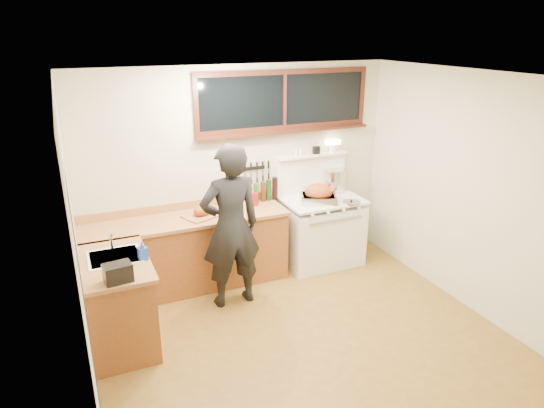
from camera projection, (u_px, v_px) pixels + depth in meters
name	position (u px, v px, depth m)	size (l,w,h in m)	color
ground_plane	(300.00, 335.00, 5.03)	(4.00, 3.50, 0.02)	brown
room_shell	(304.00, 183.00, 4.46)	(4.10, 3.60, 2.65)	beige
counter_back	(187.00, 252.00, 5.82)	(2.44, 0.64, 1.00)	brown
counter_left	(118.00, 302.00, 4.77)	(0.64, 1.09, 0.90)	brown
sink_unit	(115.00, 262.00, 4.71)	(0.50, 0.45, 0.37)	white
vintage_stove	(321.00, 229.00, 6.45)	(1.02, 0.74, 1.60)	white
back_window	(285.00, 107.00, 6.03)	(2.32, 0.13, 0.77)	black
left_doorway	(87.00, 313.00, 3.43)	(0.02, 1.04, 2.17)	black
knife_strip	(249.00, 170.00, 6.11)	(0.52, 0.03, 0.28)	black
man	(231.00, 227.00, 5.31)	(0.70, 0.47, 1.88)	black
soap_bottle	(143.00, 251.00, 4.62)	(0.10, 0.10, 0.19)	#223FAB
toaster	(118.00, 273.00, 4.22)	(0.26, 0.19, 0.16)	black
cutting_board	(203.00, 212.00, 5.70)	(0.50, 0.45, 0.14)	#A56E41
roast_turkey	(319.00, 195.00, 6.14)	(0.54, 0.49, 0.25)	silver
stockpot	(335.00, 180.00, 6.58)	(0.39, 0.39, 0.30)	silver
saucepan	(308.00, 189.00, 6.52)	(0.18, 0.27, 0.11)	silver
pot_lid	(351.00, 202.00, 6.15)	(0.28, 0.28, 0.04)	silver
coffee_tin	(254.00, 199.00, 6.05)	(0.13, 0.12, 0.16)	maroon
pitcher	(244.00, 196.00, 6.12)	(0.12, 0.12, 0.18)	white
bottle_cluster	(265.00, 191.00, 6.19)	(0.40, 0.07, 0.30)	black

